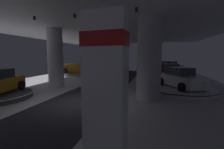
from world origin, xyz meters
The scene contains 18 objects.
ground centered at (0.00, 0.00, -0.02)m, with size 24.00×44.00×0.06m.
ceiling_with_spotlights centered at (0.00, 0.00, 5.55)m, with size 24.00×44.00×0.39m.
column_left centered at (-4.41, 4.11, 2.75)m, with size 1.45×1.45×5.50m.
column_right centered at (4.35, 1.94, 2.75)m, with size 1.59×1.59×5.50m.
brand_sign_pylon centered at (3.44, -4.77, 2.09)m, with size 1.31×0.75×4.04m.
display_platform_far_right centered at (6.86, 12.91, 0.13)m, with size 4.93×4.93×0.24m.
display_car_far_right centered at (6.83, 12.90, 1.00)m, with size 4.52×3.73×1.71m.
display_platform_deep_left centered at (-7.07, 18.93, 0.13)m, with size 5.54×5.54×0.23m.
display_car_deep_left centered at (-7.08, 18.96, 0.99)m, with size 2.97×4.50×1.71m.
display_platform_mid_right centered at (6.93, 5.46, 0.16)m, with size 5.81×5.81×0.29m.
display_car_mid_right centered at (6.91, 5.48, 1.05)m, with size 3.66×4.54×1.71m.
display_platform_deep_right centered at (7.18, 18.71, 0.21)m, with size 5.10×5.10×0.38m.
display_car_deep_right centered at (7.20, 18.69, 1.14)m, with size 4.39×4.05×1.71m.
display_platform_far_left centered at (-6.88, 12.92, 0.20)m, with size 5.96×5.96×0.35m.
pickup_truck_far_left centered at (-6.61, 13.09, 1.29)m, with size 5.62×4.61×2.30m.
visitor_walking_near centered at (-0.16, 4.76, 0.91)m, with size 0.32×0.32×1.59m.
stanchion_a centered at (2.39, 5.48, 0.37)m, with size 0.28×0.28×1.01m.
stanchion_b centered at (3.26, 4.85, 0.37)m, with size 0.28×0.28×1.01m.
Camera 1 is at (4.61, -8.41, 2.96)m, focal length 24.14 mm.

